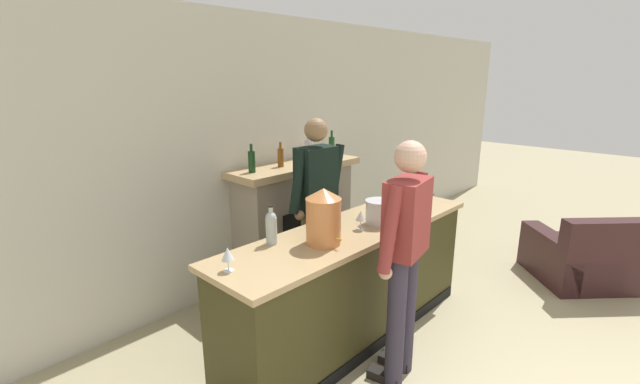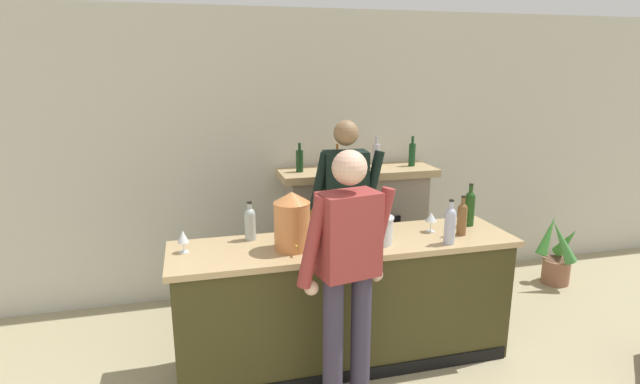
# 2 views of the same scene
# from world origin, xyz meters

# --- Properties ---
(wall_back_panel) EXTENTS (12.00, 0.07, 2.75)m
(wall_back_panel) POSITION_xyz_m (0.00, 3.79, 1.38)
(wall_back_panel) COLOR beige
(wall_back_panel) RESTS_ON ground_plane
(bar_counter) EXTENTS (2.55, 0.67, 0.98)m
(bar_counter) POSITION_xyz_m (0.21, 2.34, 0.49)
(bar_counter) COLOR #393518
(bar_counter) RESTS_ON ground_plane
(fireplace_stone) EXTENTS (1.52, 0.52, 1.57)m
(fireplace_stone) POSITION_xyz_m (0.69, 3.53, 0.64)
(fireplace_stone) COLOR gray
(fireplace_stone) RESTS_ON ground_plane
(armchair_black) EXTENTS (1.23, 1.23, 0.80)m
(armchair_black) POSITION_xyz_m (2.66, 1.17, 0.25)
(armchair_black) COLOR #341B1C
(armchair_black) RESTS_ON ground_plane
(potted_plant_corner) EXTENTS (0.42, 0.48, 0.74)m
(potted_plant_corner) POSITION_xyz_m (2.78, 3.13, 0.30)
(potted_plant_corner) COLOR #926047
(potted_plant_corner) RESTS_ON ground_plane
(person_customer) EXTENTS (0.65, 0.36, 1.76)m
(person_customer) POSITION_xyz_m (0.03, 1.75, 0.97)
(person_customer) COLOR #342F40
(person_customer) RESTS_ON ground_plane
(person_bartender) EXTENTS (0.66, 0.33, 1.80)m
(person_bartender) POSITION_xyz_m (0.38, 2.92, 1.00)
(person_bartender) COLOR brown
(person_bartender) RESTS_ON ground_plane
(copper_dispenser) EXTENTS (0.26, 0.30, 0.42)m
(copper_dispenser) POSITION_xyz_m (-0.20, 2.28, 1.18)
(copper_dispenser) COLOR #CC7C43
(copper_dispenser) RESTS_ON bar_counter
(ice_bucket_steel) EXTENTS (0.23, 0.23, 0.20)m
(ice_bucket_steel) POSITION_xyz_m (0.42, 2.24, 1.08)
(ice_bucket_steel) COLOR silver
(ice_bucket_steel) RESTS_ON bar_counter
(wine_bottle_rose_blush) EXTENTS (0.07, 0.07, 0.31)m
(wine_bottle_rose_blush) POSITION_xyz_m (1.10, 2.26, 1.11)
(wine_bottle_rose_blush) COLOR brown
(wine_bottle_rose_blush) RESTS_ON bar_counter
(wine_bottle_burgundy_dark) EXTENTS (0.08, 0.08, 0.35)m
(wine_bottle_burgundy_dark) POSITION_xyz_m (1.28, 2.45, 1.13)
(wine_bottle_burgundy_dark) COLOR #1C4215
(wine_bottle_burgundy_dark) RESTS_ON bar_counter
(wine_bottle_cabernet_heavy) EXTENTS (0.07, 0.07, 0.31)m
(wine_bottle_cabernet_heavy) POSITION_xyz_m (-0.01, 2.42, 1.11)
(wine_bottle_cabernet_heavy) COLOR brown
(wine_bottle_cabernet_heavy) RESTS_ON bar_counter
(wine_bottle_port_short) EXTENTS (0.08, 0.08, 0.33)m
(wine_bottle_port_short) POSITION_xyz_m (0.92, 2.11, 1.12)
(wine_bottle_port_short) COLOR #A7ADC3
(wine_bottle_port_short) RESTS_ON bar_counter
(wine_bottle_chardonnay_pale) EXTENTS (0.08, 0.08, 0.29)m
(wine_bottle_chardonnay_pale) POSITION_xyz_m (-0.47, 2.55, 1.11)
(wine_bottle_chardonnay_pale) COLOR #A3B0AD
(wine_bottle_chardonnay_pale) RESTS_ON bar_counter
(wine_glass_front_right) EXTENTS (0.08, 0.08, 0.16)m
(wine_glass_front_right) POSITION_xyz_m (0.21, 2.27, 1.09)
(wine_glass_front_right) COLOR silver
(wine_glass_front_right) RESTS_ON bar_counter
(wine_glass_by_dispenser) EXTENTS (0.09, 0.09, 0.15)m
(wine_glass_by_dispenser) POSITION_xyz_m (0.91, 2.38, 1.09)
(wine_glass_by_dispenser) COLOR silver
(wine_glass_by_dispenser) RESTS_ON bar_counter
(wine_glass_front_left) EXTENTS (0.08, 0.08, 0.16)m
(wine_glass_front_left) POSITION_xyz_m (-0.94, 2.41, 1.09)
(wine_glass_front_left) COLOR silver
(wine_glass_front_left) RESTS_ON bar_counter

